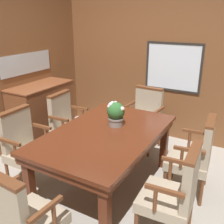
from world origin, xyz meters
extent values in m
plane|color=#A39E93|center=(0.00, 0.00, 0.00)|extent=(14.00, 14.00, 0.00)
cube|color=brown|center=(0.00, 1.94, 1.23)|extent=(7.20, 0.06, 2.45)
cube|color=white|center=(0.34, 1.90, 1.26)|extent=(0.87, 0.01, 0.74)
cube|color=#282623|center=(0.34, 1.90, 1.65)|extent=(0.94, 0.02, 0.04)
cube|color=#282623|center=(0.34, 1.90, 0.87)|extent=(0.94, 0.02, 0.03)
cube|color=#282623|center=(-0.11, 1.90, 1.26)|extent=(0.04, 0.02, 0.74)
cube|color=#282623|center=(0.80, 1.90, 1.26)|extent=(0.03, 0.02, 0.74)
cube|color=#B2BCC1|center=(-1.69, 0.64, 1.34)|extent=(0.01, 1.04, 0.32)
cube|color=#562614|center=(-0.34, -0.74, 0.36)|extent=(0.09, 0.09, 0.73)
cube|color=#562614|center=(0.60, -0.74, 0.36)|extent=(0.09, 0.09, 0.73)
cube|color=#562614|center=(-0.34, 0.88, 0.36)|extent=(0.09, 0.09, 0.73)
cube|color=#562614|center=(0.60, 0.88, 0.36)|extent=(0.09, 0.09, 0.73)
cube|color=#562614|center=(0.13, 0.07, 0.68)|extent=(1.10, 1.77, 0.09)
cube|color=#562614|center=(0.13, 0.07, 0.75)|extent=(1.16, 1.83, 0.04)
cylinder|color=brown|center=(-0.13, 1.07, 0.18)|extent=(0.04, 0.04, 0.36)
cylinder|color=brown|center=(0.31, 1.05, 0.18)|extent=(0.04, 0.04, 0.36)
cylinder|color=brown|center=(-0.10, 1.50, 0.18)|extent=(0.04, 0.04, 0.36)
cylinder|color=brown|center=(0.33, 1.47, 0.18)|extent=(0.04, 0.04, 0.36)
cube|color=tan|center=(0.10, 1.27, 0.41)|extent=(0.52, 0.51, 0.11)
cube|color=tan|center=(0.11, 1.47, 0.71)|extent=(0.46, 0.11, 0.49)
cube|color=brown|center=(0.11, 1.47, 0.98)|extent=(0.46, 0.11, 0.03)
cylinder|color=brown|center=(-0.16, 1.25, 0.58)|extent=(0.04, 0.04, 0.23)
cube|color=brown|center=(-0.15, 1.32, 0.70)|extent=(0.06, 0.34, 0.04)
cylinder|color=brown|center=(0.36, 1.22, 0.58)|extent=(0.04, 0.04, 0.23)
cube|color=brown|center=(0.36, 1.29, 0.70)|extent=(0.06, 0.34, 0.04)
cylinder|color=brown|center=(-0.08, -0.95, 0.18)|extent=(0.04, 0.04, 0.36)
cube|color=tan|center=(0.12, -1.17, 0.41)|extent=(0.52, 0.51, 0.11)
cube|color=tan|center=(0.11, -1.37, 0.71)|extent=(0.46, 0.10, 0.49)
cube|color=brown|center=(0.11, -1.37, 0.98)|extent=(0.46, 0.11, 0.03)
cylinder|color=brown|center=(0.38, -1.15, 0.58)|extent=(0.04, 0.04, 0.23)
cube|color=brown|center=(0.38, -1.22, 0.70)|extent=(0.05, 0.34, 0.04)
cylinder|color=brown|center=(-0.13, -1.12, 0.58)|extent=(0.04, 0.04, 0.23)
cube|color=brown|center=(-0.14, -1.19, 0.70)|extent=(0.05, 0.34, 0.04)
cylinder|color=brown|center=(0.80, 0.69, 0.18)|extent=(0.04, 0.04, 0.36)
cylinder|color=brown|center=(0.84, 0.26, 0.18)|extent=(0.04, 0.04, 0.36)
cylinder|color=brown|center=(1.22, 0.73, 0.18)|extent=(0.04, 0.04, 0.36)
cylinder|color=brown|center=(1.26, 0.29, 0.18)|extent=(0.04, 0.04, 0.36)
cube|color=tan|center=(1.03, 0.49, 0.41)|extent=(0.53, 0.54, 0.11)
cube|color=tan|center=(1.23, 0.51, 0.71)|extent=(0.12, 0.46, 0.49)
cube|color=brown|center=(1.23, 0.51, 0.98)|extent=(0.13, 0.46, 0.03)
cylinder|color=brown|center=(0.97, 0.75, 0.58)|extent=(0.04, 0.04, 0.23)
cube|color=brown|center=(1.04, 0.75, 0.70)|extent=(0.34, 0.06, 0.04)
cylinder|color=brown|center=(1.01, 0.23, 0.58)|extent=(0.04, 0.04, 0.23)
cube|color=brown|center=(1.09, 0.24, 0.70)|extent=(0.34, 0.06, 0.04)
cylinder|color=brown|center=(-0.51, 0.30, 0.18)|extent=(0.04, 0.04, 0.36)
cylinder|color=brown|center=(-0.53, 0.74, 0.18)|extent=(0.04, 0.04, 0.36)
cylinder|color=brown|center=(-0.93, 0.28, 0.18)|extent=(0.04, 0.04, 0.36)
cylinder|color=brown|center=(-0.96, 0.71, 0.18)|extent=(0.04, 0.04, 0.36)
cube|color=tan|center=(-0.73, 0.51, 0.41)|extent=(0.51, 0.52, 0.11)
cube|color=tan|center=(-0.93, 0.50, 0.71)|extent=(0.10, 0.46, 0.49)
cube|color=brown|center=(-0.93, 0.50, 0.98)|extent=(0.11, 0.46, 0.03)
cylinder|color=brown|center=(-0.68, 0.25, 0.58)|extent=(0.04, 0.04, 0.23)
cube|color=brown|center=(-0.75, 0.25, 0.70)|extent=(0.34, 0.05, 0.04)
cylinder|color=brown|center=(-0.71, 0.77, 0.58)|extent=(0.04, 0.04, 0.23)
cube|color=brown|center=(-0.78, 0.76, 0.70)|extent=(0.34, 0.05, 0.04)
cylinder|color=brown|center=(0.80, -0.11, 0.18)|extent=(0.04, 0.04, 0.36)
cylinder|color=brown|center=(1.23, -0.08, 0.18)|extent=(0.04, 0.04, 0.36)
cube|color=tan|center=(1.03, -0.31, 0.41)|extent=(0.52, 0.53, 0.11)
cube|color=tan|center=(1.23, -0.30, 0.71)|extent=(0.11, 0.46, 0.49)
cube|color=brown|center=(1.23, -0.30, 0.98)|extent=(0.12, 0.46, 0.03)
cylinder|color=brown|center=(0.98, -0.06, 0.58)|extent=(0.04, 0.04, 0.23)
cube|color=brown|center=(1.05, -0.05, 0.70)|extent=(0.34, 0.06, 0.04)
cylinder|color=brown|center=(1.01, -0.57, 0.58)|extent=(0.04, 0.04, 0.23)
cube|color=brown|center=(1.08, -0.57, 0.70)|extent=(0.34, 0.06, 0.04)
cylinder|color=brown|center=(-0.52, -0.55, 0.18)|extent=(0.04, 0.04, 0.36)
cylinder|color=brown|center=(-0.53, -0.11, 0.18)|extent=(0.04, 0.04, 0.36)
cylinder|color=brown|center=(-0.94, -0.55, 0.18)|extent=(0.04, 0.04, 0.36)
cylinder|color=brown|center=(-0.95, -0.12, 0.18)|extent=(0.04, 0.04, 0.36)
cube|color=tan|center=(-0.74, -0.33, 0.41)|extent=(0.50, 0.51, 0.11)
cube|color=tan|center=(-0.94, -0.34, 0.71)|extent=(0.09, 0.46, 0.49)
cube|color=brown|center=(-0.94, -0.34, 0.98)|extent=(0.10, 0.46, 0.03)
cylinder|color=brown|center=(-0.69, -0.59, 0.58)|extent=(0.04, 0.04, 0.23)
cube|color=brown|center=(-0.77, -0.59, 0.70)|extent=(0.34, 0.04, 0.04)
cylinder|color=brown|center=(-0.71, -0.07, 0.58)|extent=(0.04, 0.04, 0.23)
cube|color=brown|center=(-0.78, -0.08, 0.70)|extent=(0.34, 0.04, 0.04)
cylinder|color=gray|center=(0.14, 0.30, 0.82)|extent=(0.18, 0.18, 0.10)
cylinder|color=gray|center=(0.14, 0.30, 0.86)|extent=(0.20, 0.20, 0.02)
sphere|color=#2D602D|center=(0.14, 0.30, 0.96)|extent=(0.22, 0.22, 0.22)
sphere|color=silver|center=(0.12, 0.33, 1.06)|extent=(0.04, 0.04, 0.04)
sphere|color=silver|center=(0.24, 0.29, 1.01)|extent=(0.06, 0.06, 0.06)
sphere|color=silver|center=(0.07, 0.27, 1.03)|extent=(0.04, 0.04, 0.04)
sphere|color=silver|center=(0.09, 0.26, 1.05)|extent=(0.06, 0.06, 0.06)
sphere|color=silver|center=(0.09, 0.30, 1.05)|extent=(0.05, 0.05, 0.05)
sphere|color=silver|center=(0.10, 0.33, 1.05)|extent=(0.04, 0.04, 0.04)
sphere|color=silver|center=(0.08, 0.25, 1.02)|extent=(0.04, 0.04, 0.04)
cube|color=brown|center=(-1.44, 0.64, 0.50)|extent=(0.50, 1.07, 1.00)
cube|color=brown|center=(-1.44, 0.64, 1.01)|extent=(0.52, 1.09, 0.02)
sphere|color=#4C422D|center=(-1.18, 0.64, 0.78)|extent=(0.03, 0.03, 0.03)
sphere|color=#4C422D|center=(-1.18, 0.40, 0.40)|extent=(0.03, 0.03, 0.03)
sphere|color=#4C422D|center=(-1.18, 0.88, 0.40)|extent=(0.03, 0.03, 0.03)
camera|label=1|loc=(1.60, -2.36, 2.07)|focal=42.00mm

